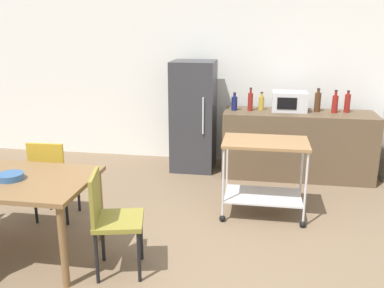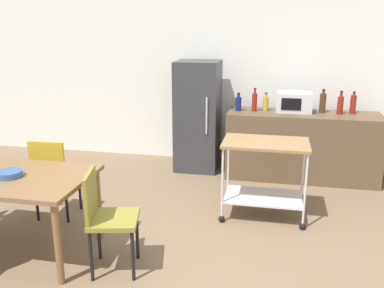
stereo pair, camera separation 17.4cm
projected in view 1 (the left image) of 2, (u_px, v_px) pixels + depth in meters
ground_plane at (207, 276)px, 3.54m from camera, size 12.00×12.00×0.00m
back_wall at (236, 65)px, 6.17m from camera, size 8.40×0.12×2.90m
kitchen_counter at (297, 144)px, 5.74m from camera, size 2.00×0.64×0.90m
dining_table at (7, 186)px, 3.69m from camera, size 1.50×0.90×0.75m
chair_mustard at (52, 174)px, 4.42m from camera, size 0.42×0.42×0.89m
chair_olive at (110, 216)px, 3.47m from camera, size 0.48×0.48×0.89m
refrigerator at (194, 116)px, 5.97m from camera, size 0.60×0.63×1.55m
kitchen_cart at (264, 165)px, 4.53m from camera, size 0.91×0.57×0.85m
bottle_sesame_oil at (234, 103)px, 5.72m from camera, size 0.08×0.08×0.24m
bottle_sparkling_water at (250, 101)px, 5.69m from camera, size 0.07×0.07×0.31m
bottle_vinegar at (261, 103)px, 5.73m from camera, size 0.07×0.07×0.25m
microwave at (289, 101)px, 5.68m from camera, size 0.46×0.35×0.26m
bottle_hot_sauce at (318, 102)px, 5.63m from camera, size 0.08×0.08×0.31m
bottle_wine at (335, 104)px, 5.55m from camera, size 0.08×0.08×0.30m
bottle_olive_oil at (347, 103)px, 5.58m from camera, size 0.08×0.08×0.29m
fruit_bowl at (11, 177)px, 3.62m from camera, size 0.22×0.22×0.06m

